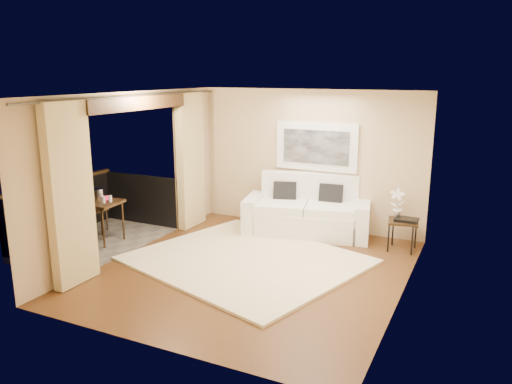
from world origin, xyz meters
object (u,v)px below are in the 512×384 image
Objects in this scene: bistro_table at (101,206)px; balcony_chair_far at (90,206)px; side_table at (403,224)px; balcony_chair_near at (54,214)px; ice_bucket at (99,194)px; orchid at (397,203)px; sofa at (307,213)px.

balcony_chair_far is (-0.57, 0.30, -0.14)m from bistro_table.
balcony_chair_near is (-5.59, -2.41, 0.10)m from side_table.
side_table is 5.78m from balcony_chair_far.
bistro_table is at bearing 59.76° from balcony_chair_near.
bistro_table is 0.24m from ice_bucket.
balcony_chair_near is 4.95× the size of ice_bucket.
ice_bucket is at bearing 156.14° from balcony_chair_far.
balcony_chair_far is 0.58m from ice_bucket.
balcony_chair_far reaches higher than side_table.
orchid is 2.59× the size of ice_bucket.
sofa is 4.59m from balcony_chair_near.
side_table is 5.33m from bistro_table.
sofa is 2.50× the size of balcony_chair_near.
balcony_chair_near is 0.83m from ice_bucket.
sofa reaches higher than bistro_table.
balcony_chair_near reaches higher than balcony_chair_far.
side_table is (1.81, -0.18, 0.08)m from sofa.
orchid is at bearing -161.72° from balcony_chair_far.
orchid reaches higher than bistro_table.
sofa is 3.87m from ice_bucket.
balcony_chair_near reaches higher than ice_bucket.
sofa is 4.78× the size of orchid.
sofa is 3.30× the size of bistro_table.
balcony_chair_near is at bearing -154.81° from orchid.
sofa is at bearing 179.06° from orchid.
ice_bucket is at bearing -158.67° from orchid.
sofa is at bearing 53.53° from balcony_chair_near.
orchid is 0.52× the size of balcony_chair_near.
ice_bucket is (-5.11, -1.79, 0.38)m from side_table.
sofa is 1.82m from side_table.
orchid is 5.33m from ice_bucket.
balcony_chair_far is at bearing 152.04° from bistro_table.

